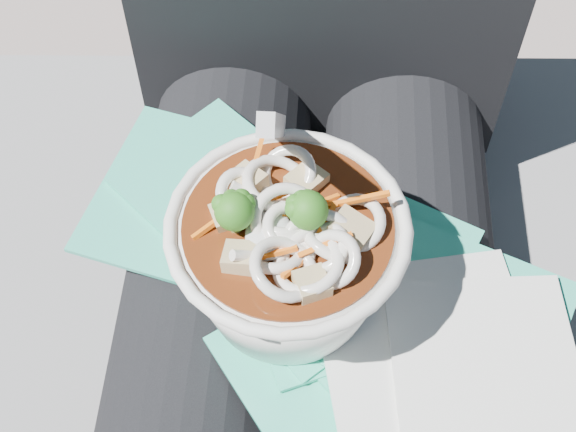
# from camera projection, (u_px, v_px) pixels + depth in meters

# --- Properties ---
(stone_ledge) EXTENTS (1.02, 0.55, 0.43)m
(stone_ledge) POSITION_uv_depth(u_px,v_px,m) (309.00, 329.00, 0.98)
(stone_ledge) COLOR slate
(stone_ledge) RESTS_ON ground
(lap) EXTENTS (0.32, 0.48, 0.15)m
(lap) POSITION_uv_depth(u_px,v_px,m) (308.00, 339.00, 0.66)
(lap) COLOR black
(lap) RESTS_ON stone_ledge
(person_body) EXTENTS (0.34, 0.94, 0.98)m
(person_body) POSITION_uv_depth(u_px,v_px,m) (314.00, 225.00, 0.68)
(person_body) COLOR black
(person_body) RESTS_ON ground
(plastic_bag) EXTENTS (0.39, 0.37, 0.01)m
(plastic_bag) POSITION_uv_depth(u_px,v_px,m) (330.00, 283.00, 0.59)
(plastic_bag) COLOR #2CB997
(plastic_bag) RESTS_ON lap
(napkins) EXTENTS (0.19, 0.17, 0.01)m
(napkins) POSITION_uv_depth(u_px,v_px,m) (449.00, 356.00, 0.55)
(napkins) COLOR silver
(napkins) RESTS_ON plastic_bag
(udon_bowl) EXTENTS (0.18, 0.18, 0.20)m
(udon_bowl) POSITION_uv_depth(u_px,v_px,m) (288.00, 252.00, 0.53)
(udon_bowl) COLOR white
(udon_bowl) RESTS_ON plastic_bag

